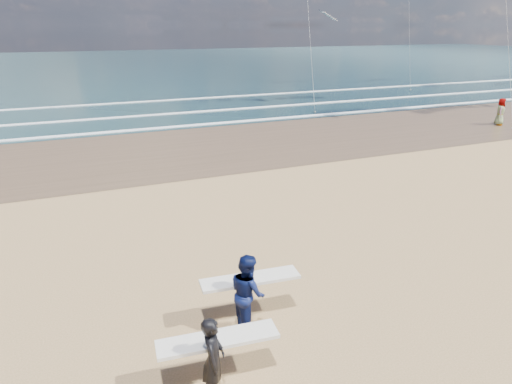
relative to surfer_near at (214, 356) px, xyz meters
name	(u,v)px	position (x,y,z in m)	size (l,w,h in m)	color
wet_sand_strip	(415,123)	(19.98, 17.89, -0.83)	(220.00, 12.00, 0.01)	brown
ocean	(198,64)	(19.98, 71.89, -0.83)	(220.00, 100.00, 0.02)	#173034
foam_breakers	(336,101)	(19.98, 27.99, -0.79)	(220.00, 11.70, 0.05)	white
surfer_near	(214,356)	(0.00, 0.00, 0.00)	(2.24, 1.07, 1.64)	black
surfer_far	(248,292)	(1.25, 1.57, 0.06)	(2.24, 1.17, 1.78)	#0C1645
beachgoer_0	(501,112)	(24.55, 15.20, 0.04)	(0.86, 0.56, 1.76)	brown
kite_1	(309,22)	(16.25, 26.55, 5.60)	(6.79, 4.85, 10.99)	slate
kite_5	(409,7)	(31.50, 33.54, 7.06)	(4.59, 4.60, 15.37)	slate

